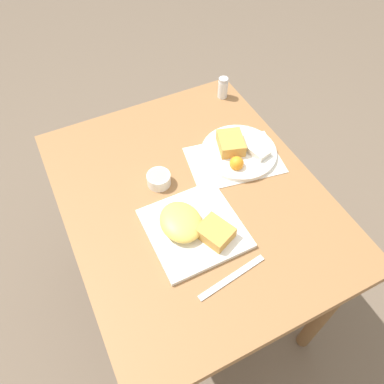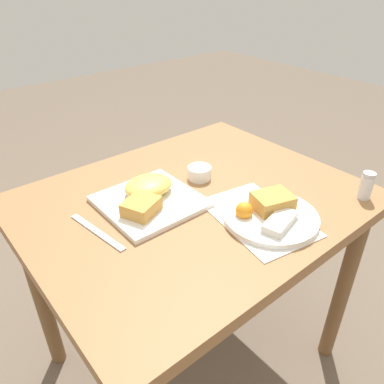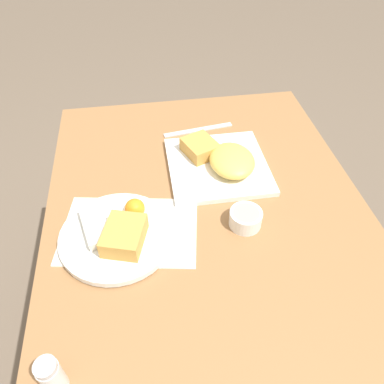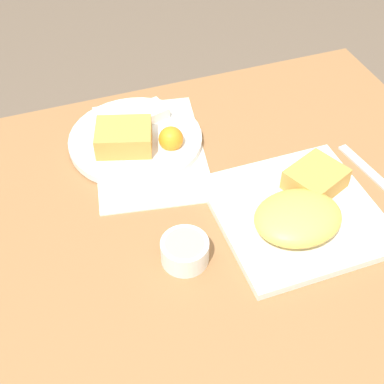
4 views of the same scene
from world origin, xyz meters
name	(u,v)px [view 2 (image 2 of 4)]	position (x,y,z in m)	size (l,w,h in m)	color
ground_plane	(193,354)	(0.00, 0.00, 0.00)	(8.00, 8.00, 0.00)	brown
dining_table	(194,224)	(0.00, 0.00, 0.61)	(0.91, 0.74, 0.70)	olive
menu_card	(258,217)	(-0.06, 0.18, 0.70)	(0.24, 0.32, 0.00)	silver
plate_square_near	(148,196)	(0.11, -0.06, 0.72)	(0.25, 0.25, 0.06)	white
plate_oval_far	(270,213)	(-0.08, 0.20, 0.72)	(0.24, 0.24, 0.05)	white
sauce_ramekin	(200,172)	(-0.08, -0.07, 0.72)	(0.07, 0.07, 0.04)	white
salt_shaker	(366,187)	(-0.36, 0.30, 0.74)	(0.04, 0.04, 0.08)	white
butter_knife	(97,232)	(0.28, -0.03, 0.70)	(0.04, 0.20, 0.00)	silver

